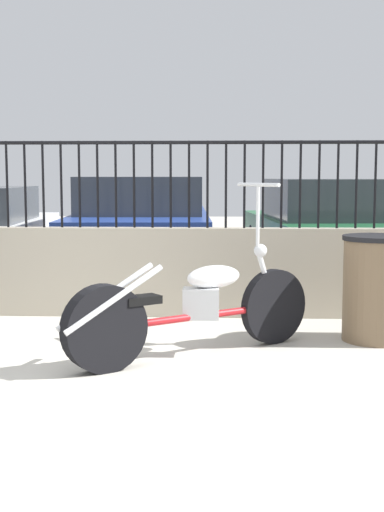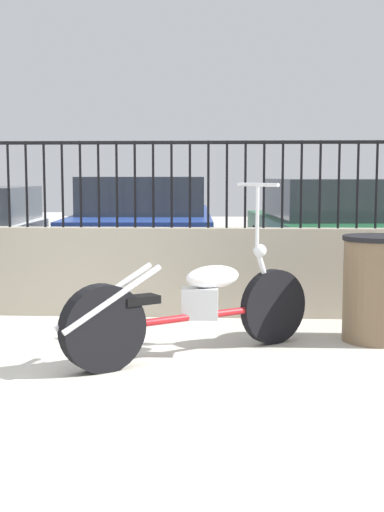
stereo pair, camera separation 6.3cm
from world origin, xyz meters
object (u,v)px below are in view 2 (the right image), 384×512
Objects in this scene: trash_bin at (378,288)px; car_green at (335,228)px; car_blue at (146,228)px; motorcycle_red at (182,309)px.

car_green reaches higher than trash_bin.
car_blue reaches higher than trash_bin.
car_blue reaches higher than motorcycle_red.
car_blue is at bearing 64.54° from motorcycle_red.
car_blue is at bearing 90.28° from car_green.
car_blue reaches higher than car_green.
motorcycle_red is 0.42× the size of car_blue.
trash_bin is 0.20× the size of car_blue.
car_green is at bearing 87.24° from trash_bin.
motorcycle_red is at bearing 152.37° from car_green.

